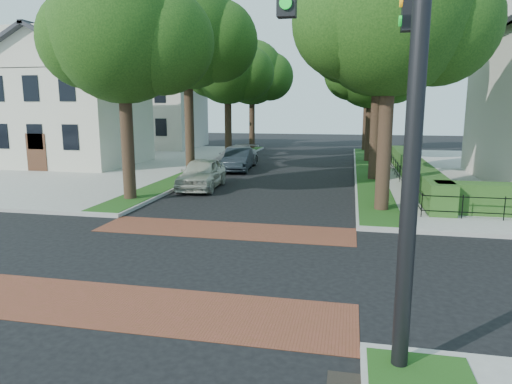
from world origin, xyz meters
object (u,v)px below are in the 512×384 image
at_px(parked_car_middle, 238,159).
at_px(traffic_signal, 401,75).
at_px(parked_car_front, 202,173).
at_px(parked_car_rear, 236,157).

bearing_deg(parked_car_middle, traffic_signal, -76.07).
height_order(traffic_signal, parked_car_front, traffic_signal).
bearing_deg(traffic_signal, parked_car_rear, 109.90).
distance_m(traffic_signal, parked_car_front, 17.79).
xyz_separation_m(parked_car_middle, parked_car_rear, (-0.44, 1.21, 0.01)).
relative_size(traffic_signal, parked_car_rear, 1.53).
relative_size(traffic_signal, parked_car_middle, 1.76).
distance_m(traffic_signal, parked_car_rear, 25.24).
distance_m(parked_car_middle, parked_car_rear, 1.29).
bearing_deg(parked_car_front, parked_car_rear, 87.73).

